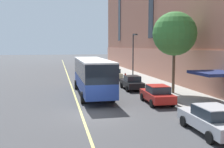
% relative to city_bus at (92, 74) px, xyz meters
% --- Properties ---
extents(ground_plane, '(260.00, 260.00, 0.00)m').
position_rel_city_bus_xyz_m(ground_plane, '(-0.69, -7.39, -2.05)').
color(ground_plane, '#424244').
extents(sidewalk, '(4.76, 160.00, 0.15)m').
position_rel_city_bus_xyz_m(sidewalk, '(8.40, -4.39, -1.97)').
color(sidewalk, '#9E9B93').
rests_on(sidewalk, ground).
extents(city_bus, '(2.90, 11.71, 3.52)m').
position_rel_city_bus_xyz_m(city_bus, '(0.00, 0.00, 0.00)').
color(city_bus, navy).
rests_on(city_bus, ground).
extents(parked_car_black_0, '(1.94, 4.28, 1.56)m').
position_rel_city_bus_xyz_m(parked_car_black_0, '(4.68, 2.43, -1.27)').
color(parked_car_black_0, black).
rests_on(parked_car_black_0, ground).
extents(parked_car_darkgray_2, '(1.94, 4.79, 1.56)m').
position_rel_city_bus_xyz_m(parked_car_darkgray_2, '(4.84, 17.96, -1.27)').
color(parked_car_darkgray_2, '#4C4C51').
rests_on(parked_car_darkgray_2, ground).
extents(parked_car_champagne_4, '(1.95, 4.31, 1.56)m').
position_rel_city_bus_xyz_m(parked_car_champagne_4, '(4.69, 11.84, -1.27)').
color(parked_car_champagne_4, '#BCAD89').
rests_on(parked_car_champagne_4, ground).
extents(parked_car_red_5, '(2.09, 4.26, 1.56)m').
position_rel_city_bus_xyz_m(parked_car_red_5, '(4.80, -4.79, -1.27)').
color(parked_car_red_5, '#B21E19').
rests_on(parked_car_red_5, ground).
extents(parked_car_navy_6, '(2.02, 4.65, 1.56)m').
position_rel_city_bus_xyz_m(parked_car_navy_6, '(4.85, 24.59, -1.27)').
color(parked_car_navy_6, navy).
rests_on(parked_car_navy_6, ground).
extents(parked_car_silver_7, '(2.08, 4.63, 1.56)m').
position_rel_city_bus_xyz_m(parked_car_silver_7, '(4.91, -12.50, -1.27)').
color(parked_car_silver_7, '#B7B7BC').
rests_on(parked_car_silver_7, ground).
extents(street_tree_mid_block, '(4.27, 4.27, 7.96)m').
position_rel_city_bus_xyz_m(street_tree_mid_block, '(7.94, -1.10, 3.90)').
color(street_tree_mid_block, brown).
rests_on(street_tree_mid_block, sidewalk).
extents(street_lamp, '(0.36, 1.48, 6.24)m').
position_rel_city_bus_xyz_m(street_lamp, '(6.62, 8.39, 1.97)').
color(street_lamp, '#2D2D30').
rests_on(street_lamp, sidewalk).
extents(fire_hydrant, '(0.42, 0.24, 0.72)m').
position_rel_city_bus_xyz_m(fire_hydrant, '(6.52, 12.29, -1.56)').
color(fire_hydrant, red).
rests_on(fire_hydrant, sidewalk).
extents(lane_centerline, '(0.16, 140.00, 0.01)m').
position_rel_city_bus_xyz_m(lane_centerline, '(-1.70, -4.39, -2.05)').
color(lane_centerline, '#E0D66B').
rests_on(lane_centerline, ground).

